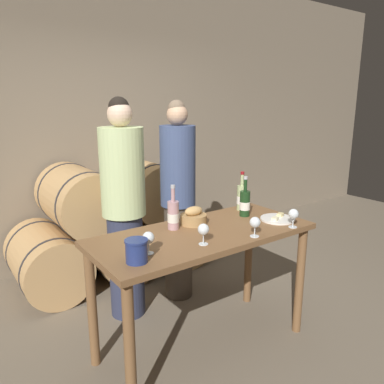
{
  "coord_description": "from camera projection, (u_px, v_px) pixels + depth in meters",
  "views": [
    {
      "loc": [
        -1.47,
        -1.91,
        1.77
      ],
      "look_at": [
        0.0,
        0.14,
        1.14
      ],
      "focal_mm": 35.0,
      "sensor_mm": 36.0,
      "label": 1
    }
  ],
  "objects": [
    {
      "name": "ground_plane",
      "position": [
        203.0,
        345.0,
        2.76
      ],
      "size": [
        10.0,
        10.0,
        0.0
      ],
      "primitive_type": "plane",
      "color": "#726654"
    },
    {
      "name": "stone_wall_back",
      "position": [
        87.0,
        115.0,
        4.01
      ],
      "size": [
        10.0,
        0.12,
        3.2
      ],
      "color": "gray",
      "rests_on": "ground_plane"
    },
    {
      "name": "barrel_stack",
      "position": [
        114.0,
        225.0,
        3.82
      ],
      "size": [
        1.98,
        0.88,
        1.16
      ],
      "color": "tan",
      "rests_on": "ground_plane"
    },
    {
      "name": "wine_bottle_red",
      "position": [
        245.0,
        203.0,
        2.87
      ],
      "size": [
        0.08,
        0.08,
        0.31
      ],
      "color": "#193819",
      "rests_on": "tasting_table"
    },
    {
      "name": "wine_bottle_rose",
      "position": [
        173.0,
        215.0,
        2.57
      ],
      "size": [
        0.08,
        0.08,
        0.31
      ],
      "color": "#BC8E93",
      "rests_on": "tasting_table"
    },
    {
      "name": "bread_basket",
      "position": [
        194.0,
        217.0,
        2.69
      ],
      "size": [
        0.19,
        0.19,
        0.13
      ],
      "color": "#A87F4C",
      "rests_on": "tasting_table"
    },
    {
      "name": "person_right",
      "position": [
        178.0,
        200.0,
        3.27
      ],
      "size": [
        0.31,
        0.31,
        1.77
      ],
      "color": "#4C4238",
      "rests_on": "ground_plane"
    },
    {
      "name": "tasting_table",
      "position": [
        203.0,
        249.0,
        2.58
      ],
      "size": [
        1.55,
        0.68,
        0.89
      ],
      "color": "brown",
      "rests_on": "ground_plane"
    },
    {
      "name": "wine_glass_center",
      "position": [
        255.0,
        223.0,
        2.43
      ],
      "size": [
        0.07,
        0.07,
        0.13
      ],
      "color": "white",
      "rests_on": "tasting_table"
    },
    {
      "name": "cheese_plate",
      "position": [
        278.0,
        219.0,
        2.79
      ],
      "size": [
        0.26,
        0.26,
        0.04
      ],
      "color": "white",
      "rests_on": "tasting_table"
    },
    {
      "name": "wine_glass_right",
      "position": [
        293.0,
        214.0,
        2.61
      ],
      "size": [
        0.07,
        0.07,
        0.13
      ],
      "color": "white",
      "rests_on": "tasting_table"
    },
    {
      "name": "blue_crock",
      "position": [
        137.0,
        250.0,
        2.05
      ],
      "size": [
        0.13,
        0.13,
        0.13
      ],
      "color": "navy",
      "rests_on": "tasting_table"
    },
    {
      "name": "wine_glass_left",
      "position": [
        203.0,
        230.0,
        2.3
      ],
      "size": [
        0.07,
        0.07,
        0.13
      ],
      "color": "white",
      "rests_on": "tasting_table"
    },
    {
      "name": "wine_bottle_white",
      "position": [
        242.0,
        197.0,
        3.03
      ],
      "size": [
        0.08,
        0.08,
        0.32
      ],
      "color": "#ADBC7F",
      "rests_on": "tasting_table"
    },
    {
      "name": "person_left",
      "position": [
        124.0,
        210.0,
        2.98
      ],
      "size": [
        0.35,
        0.35,
        1.79
      ],
      "color": "#2D334C",
      "rests_on": "ground_plane"
    },
    {
      "name": "wine_glass_far_left",
      "position": [
        148.0,
        238.0,
        2.16
      ],
      "size": [
        0.07,
        0.07,
        0.13
      ],
      "color": "white",
      "rests_on": "tasting_table"
    }
  ]
}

